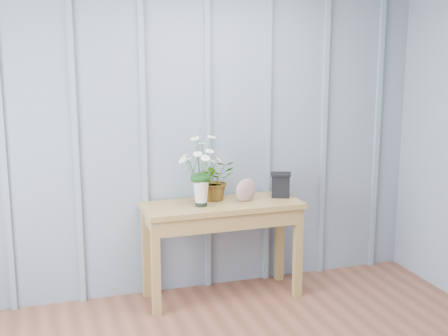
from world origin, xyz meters
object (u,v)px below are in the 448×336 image
object	(u,v)px
sideboard	(222,217)
felt_disc_vessel	(246,190)
daisy_vase	(201,161)
carved_box	(281,185)

from	to	relation	value
sideboard	felt_disc_vessel	xyz separation A→B (m)	(0.19, -0.02, 0.20)
daisy_vase	carved_box	distance (m)	0.71
carved_box	felt_disc_vessel	bearing A→B (deg)	-170.34
sideboard	carved_box	world-z (taller)	carved_box
daisy_vase	carved_box	xyz separation A→B (m)	(0.67, 0.07, -0.24)
felt_disc_vessel	sideboard	bearing A→B (deg)	158.59
sideboard	daisy_vase	size ratio (longest dim) A/B	2.19
daisy_vase	felt_disc_vessel	xyz separation A→B (m)	(0.36, 0.01, -0.25)
felt_disc_vessel	daisy_vase	bearing A→B (deg)	166.95
felt_disc_vessel	carved_box	xyz separation A→B (m)	(0.31, 0.05, 0.01)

